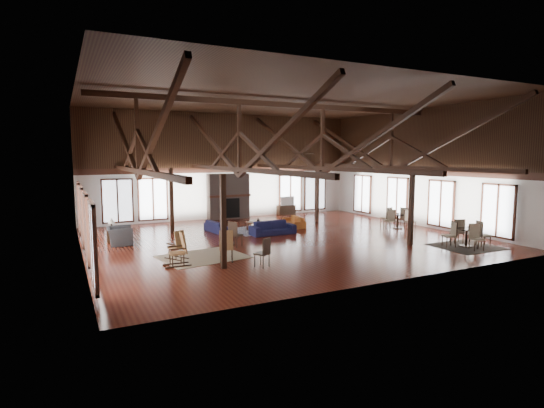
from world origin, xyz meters
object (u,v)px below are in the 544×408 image
coffee_table (257,223)px  tv_console (286,210)px  cafe_table_far (398,219)px  sofa_orange (294,222)px  sofa_navy_front (273,228)px  armchair (120,236)px  sofa_navy_left (219,227)px  cafe_table_near (466,234)px

coffee_table → tv_console: size_ratio=1.04×
coffee_table → cafe_table_far: 7.01m
sofa_orange → coffee_table: 2.12m
sofa_navy_front → tv_console: 6.78m
sofa_navy_front → cafe_table_far: (6.33, -1.30, 0.19)m
sofa_navy_front → armchair: armchair is taller
sofa_orange → armchair: armchair is taller
armchair → sofa_orange: bearing=-81.5°
tv_console → armchair: bearing=-154.9°
sofa_navy_left → tv_console: size_ratio=1.63×
sofa_navy_left → cafe_table_far: 8.87m
sofa_navy_left → sofa_navy_front: bearing=-136.9°
coffee_table → cafe_table_far: cafe_table_far is taller
sofa_navy_left → coffee_table: (1.90, -0.25, 0.09)m
cafe_table_far → tv_console: cafe_table_far is taller
coffee_table → sofa_navy_front: bearing=-69.9°
armchair → tv_console: 11.43m
coffee_table → cafe_table_far: bearing=-8.0°
sofa_orange → armchair: bearing=-78.4°
sofa_navy_left → tv_console: tv_console is taller
coffee_table → tv_console: (3.88, 4.23, -0.07)m
sofa_orange → tv_console: 4.46m
sofa_navy_front → sofa_orange: bearing=37.6°
armchair → cafe_table_far: size_ratio=0.58×
coffee_table → cafe_table_far: (6.46, -2.71, 0.13)m
sofa_navy_front → sofa_orange: 2.52m
sofa_navy_left → sofa_orange: sofa_navy_left is taller
sofa_orange → cafe_table_near: bearing=33.7°
sofa_navy_front → cafe_table_near: size_ratio=1.07×
sofa_navy_left → cafe_table_far: size_ratio=0.96×
sofa_orange → tv_console: bearing=163.3°
sofa_navy_front → tv_console: (3.75, 5.65, -0.02)m
cafe_table_near → cafe_table_far: bearing=82.5°
sofa_navy_front → armchair: 6.65m
sofa_navy_front → sofa_navy_left: bearing=140.5°
coffee_table → cafe_table_near: (5.87, -7.21, 0.14)m
sofa_navy_left → cafe_table_far: bearing=-117.1°
cafe_table_near → cafe_table_far: 4.53m
armchair → tv_console: size_ratio=0.98×
sofa_navy_left → coffee_table: bearing=-105.1°
armchair → coffee_table: bearing=-81.1°
sofa_orange → coffee_table: (-2.12, -0.13, 0.11)m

